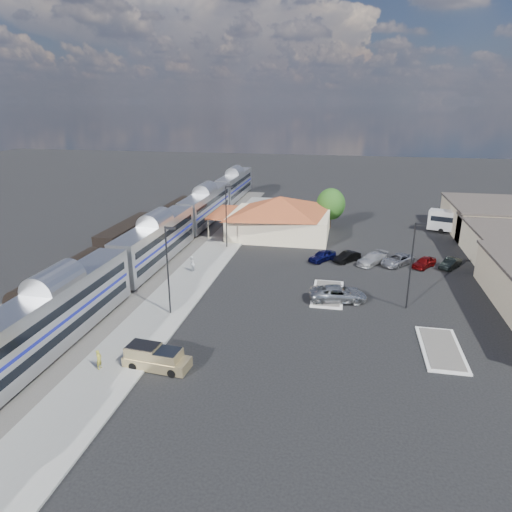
% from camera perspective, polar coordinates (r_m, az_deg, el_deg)
% --- Properties ---
extents(ground, '(280.00, 280.00, 0.00)m').
position_cam_1_polar(ground, '(48.94, 4.13, -5.36)').
color(ground, black).
rests_on(ground, ground).
extents(railbed, '(16.00, 100.00, 0.12)m').
position_cam_1_polar(railbed, '(61.85, -14.56, -0.64)').
color(railbed, '#4C4944').
rests_on(railbed, ground).
extents(platform, '(5.50, 92.00, 0.18)m').
position_cam_1_polar(platform, '(56.82, -7.18, -1.87)').
color(platform, gray).
rests_on(platform, ground).
extents(passenger_train, '(3.00, 104.00, 5.55)m').
position_cam_1_polar(passenger_train, '(59.51, -12.29, 1.62)').
color(passenger_train, silver).
rests_on(passenger_train, ground).
extents(freight_cars, '(2.80, 46.00, 4.00)m').
position_cam_1_polar(freight_cars, '(65.90, -15.62, 2.16)').
color(freight_cars, black).
rests_on(freight_cars, ground).
extents(station_depot, '(18.35, 12.24, 6.20)m').
position_cam_1_polar(station_depot, '(71.10, 2.98, 5.03)').
color(station_depot, beige).
rests_on(station_depot, ground).
extents(traffic_island_south, '(3.30, 7.50, 0.21)m').
position_cam_1_polar(traffic_island_south, '(50.47, 8.95, -4.65)').
color(traffic_island_south, silver).
rests_on(traffic_island_south, ground).
extents(traffic_island_north, '(3.30, 7.50, 0.21)m').
position_cam_1_polar(traffic_island_north, '(42.38, 22.15, -10.69)').
color(traffic_island_north, silver).
rests_on(traffic_island_north, ground).
extents(lamp_plat_s, '(1.08, 0.25, 9.00)m').
position_cam_1_polar(lamp_plat_s, '(44.11, -10.91, -0.95)').
color(lamp_plat_s, black).
rests_on(lamp_plat_s, ground).
extents(lamp_plat_n, '(1.08, 0.25, 9.00)m').
position_cam_1_polar(lamp_plat_n, '(64.18, -3.67, 5.54)').
color(lamp_plat_n, black).
rests_on(lamp_plat_n, ground).
extents(lamp_lot, '(1.08, 0.25, 9.00)m').
position_cam_1_polar(lamp_lot, '(47.24, 19.00, -0.32)').
color(lamp_lot, black).
rests_on(lamp_lot, ground).
extents(tree_depot, '(4.71, 4.71, 6.63)m').
position_cam_1_polar(tree_depot, '(76.11, 9.33, 6.41)').
color(tree_depot, '#382314').
rests_on(tree_depot, ground).
extents(pickup_truck, '(5.36, 2.35, 1.80)m').
position_cam_1_polar(pickup_truck, '(37.44, -12.27, -12.39)').
color(pickup_truck, tan).
rests_on(pickup_truck, ground).
extents(suv, '(6.41, 3.82, 1.67)m').
position_cam_1_polar(suv, '(48.74, 10.23, -4.66)').
color(suv, '#A1A5A9').
rests_on(suv, ground).
extents(coach_bus, '(11.09, 5.56, 3.49)m').
position_cam_1_polar(coach_bus, '(78.89, 24.69, 3.87)').
color(coach_bus, silver).
rests_on(coach_bus, ground).
extents(person_a, '(0.40, 0.60, 1.60)m').
position_cam_1_polar(person_a, '(38.25, -19.04, -12.12)').
color(person_a, gold).
rests_on(person_a, platform).
extents(person_b, '(0.83, 1.01, 1.90)m').
position_cam_1_polar(person_b, '(56.26, -8.06, -0.99)').
color(person_b, white).
rests_on(person_b, platform).
extents(parked_car_a, '(3.90, 4.35, 1.43)m').
position_cam_1_polar(parked_car_a, '(60.58, 8.28, 0.03)').
color(parked_car_a, '#0D0E42').
rests_on(parked_car_a, ground).
extents(parked_car_b, '(3.70, 4.01, 1.34)m').
position_cam_1_polar(parked_car_b, '(60.84, 11.30, -0.11)').
color(parked_car_b, black).
rests_on(parked_car_b, ground).
extents(parked_car_c, '(4.57, 5.21, 1.44)m').
position_cam_1_polar(parked_car_c, '(60.66, 14.32, -0.34)').
color(parked_car_c, silver).
rests_on(parked_car_c, ground).
extents(parked_car_d, '(5.06, 5.32, 1.40)m').
position_cam_1_polar(parked_car_d, '(61.25, 17.29, -0.45)').
color(parked_car_d, '#95979D').
rests_on(parked_car_d, ground).
extents(parked_car_e, '(3.65, 4.11, 1.35)m').
position_cam_1_polar(parked_car_e, '(61.43, 20.27, -0.75)').
color(parked_car_e, maroon).
rests_on(parked_car_e, ground).
extents(parked_car_f, '(3.35, 4.06, 1.31)m').
position_cam_1_polar(parked_car_f, '(62.34, 23.13, -0.85)').
color(parked_car_f, black).
rests_on(parked_car_f, ground).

